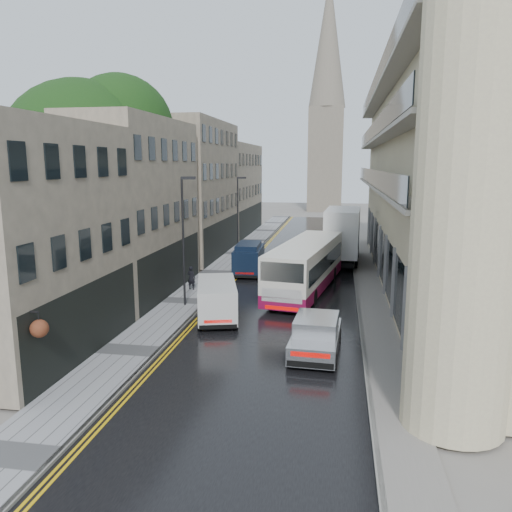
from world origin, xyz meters
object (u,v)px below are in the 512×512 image
(pedestrian, at_px, (191,278))
(white_lorry, at_px, (326,239))
(navy_van, at_px, (234,261))
(lamp_post_near, at_px, (183,242))
(lamp_post_far, at_px, (238,218))
(tree_near, at_px, (84,186))
(cream_bus, at_px, (273,276))
(white_van, at_px, (199,309))
(silver_hatchback, at_px, (290,346))
(tree_far, at_px, (162,188))

(pedestrian, bearing_deg, white_lorry, -120.12)
(navy_van, relative_size, lamp_post_near, 0.65)
(lamp_post_near, bearing_deg, lamp_post_far, 70.80)
(lamp_post_far, bearing_deg, tree_near, -124.68)
(tree_near, relative_size, lamp_post_far, 1.97)
(cream_bus, relative_size, lamp_post_near, 1.61)
(white_van, relative_size, pedestrian, 2.96)
(silver_hatchback, height_order, navy_van, navy_van)
(white_van, bearing_deg, silver_hatchback, -53.15)
(tree_near, xyz_separation_m, pedestrian, (6.21, 1.94, -6.04))
(tree_near, bearing_deg, silver_hatchback, -34.10)
(lamp_post_near, bearing_deg, navy_van, 61.51)
(silver_hatchback, distance_m, lamp_post_far, 24.33)
(lamp_post_near, xyz_separation_m, lamp_post_far, (0.06, 15.38, -0.20))
(pedestrian, bearing_deg, tree_near, 30.09)
(tree_near, height_order, silver_hatchback, tree_near)
(lamp_post_far, bearing_deg, pedestrian, -101.43)
(tree_far, relative_size, cream_bus, 1.04)
(navy_van, height_order, lamp_post_near, lamp_post_near)
(silver_hatchback, bearing_deg, tree_near, 148.75)
(cream_bus, xyz_separation_m, lamp_post_near, (-5.06, -1.74, 2.20))
(tree_far, xyz_separation_m, navy_van, (7.90, -6.82, -4.97))
(tree_far, height_order, pedestrian, tree_far)
(cream_bus, xyz_separation_m, pedestrian, (-5.74, 1.85, -0.75))
(navy_van, distance_m, lamp_post_far, 8.02)
(cream_bus, distance_m, white_lorry, 11.45)
(white_van, distance_m, lamp_post_near, 5.18)
(cream_bus, bearing_deg, lamp_post_far, 119.11)
(tree_near, distance_m, white_van, 12.01)
(tree_near, xyz_separation_m, cream_bus, (11.94, 0.09, -5.29))
(white_van, height_order, lamp_post_far, lamp_post_far)
(tree_near, height_order, lamp_post_far, tree_near)
(navy_van, bearing_deg, cream_bus, -61.41)
(cream_bus, height_order, lamp_post_near, lamp_post_near)
(white_lorry, relative_size, white_van, 1.92)
(tree_far, bearing_deg, pedestrian, -61.88)
(silver_hatchback, relative_size, lamp_post_far, 0.64)
(cream_bus, relative_size, white_van, 2.57)
(white_van, height_order, lamp_post_near, lamp_post_near)
(pedestrian, xyz_separation_m, lamp_post_near, (0.68, -3.59, 2.95))
(pedestrian, height_order, lamp_post_near, lamp_post_near)
(tree_far, relative_size, lamp_post_near, 1.67)
(silver_hatchback, bearing_deg, pedestrian, 126.98)
(cream_bus, xyz_separation_m, lamp_post_far, (-5.00, 13.64, 2.00))
(lamp_post_near, distance_m, lamp_post_far, 15.38)
(white_lorry, xyz_separation_m, white_van, (-5.86, -16.69, -1.29))
(white_van, relative_size, lamp_post_near, 0.62)
(silver_hatchback, bearing_deg, lamp_post_far, 109.59)
(cream_bus, bearing_deg, silver_hatchback, -69.33)
(navy_van, bearing_deg, tree_far, 136.18)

